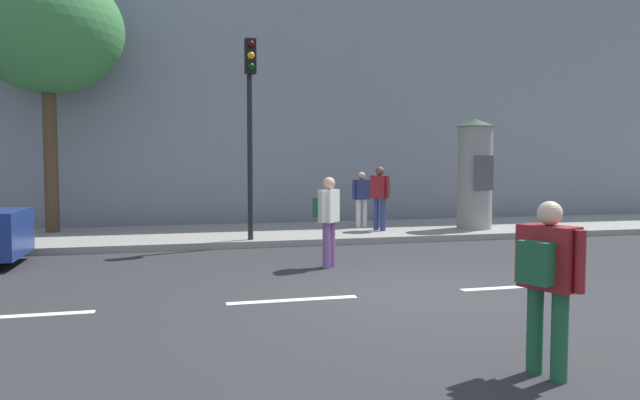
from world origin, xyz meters
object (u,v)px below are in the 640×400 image
pedestrian_in_dark_shirt (547,273)px  pedestrian_with_bag (380,193)px  pedestrian_with_backpack (328,214)px  pedestrian_tallest (361,195)px  street_tree (47,31)px  poster_column (475,173)px  traffic_light (250,107)px

pedestrian_in_dark_shirt → pedestrian_with_bag: bearing=78.2°
pedestrian_with_backpack → pedestrian_tallest: bearing=65.4°
street_tree → pedestrian_in_dark_shirt: 13.58m
street_tree → poster_column: bearing=-9.8°
pedestrian_in_dark_shirt → pedestrian_tallest: size_ratio=1.02×
poster_column → pedestrian_tallest: 3.06m
traffic_light → street_tree: bearing=149.0°
pedestrian_in_dark_shirt → pedestrian_with_bag: 9.89m
traffic_light → poster_column: bearing=8.8°
pedestrian_with_backpack → pedestrian_with_bag: 4.75m
traffic_light → street_tree: size_ratio=0.67×
pedestrian_with_bag → traffic_light: bearing=-162.2°
poster_column → pedestrian_with_backpack: size_ratio=1.79×
traffic_light → pedestrian_with_bag: (3.47, 1.11, -2.00)m
traffic_light → poster_column: traffic_light is taller
street_tree → pedestrian_with_bag: bearing=-11.7°
pedestrian_in_dark_shirt → pedestrian_with_backpack: 5.65m
traffic_light → poster_column: (6.06, 0.94, -1.51)m
poster_column → street_tree: street_tree is taller
traffic_light → pedestrian_tallest: traffic_light is taller
poster_column → pedestrian_with_bag: size_ratio=1.76×
pedestrian_with_backpack → pedestrian_in_dark_shirt: bearing=-85.4°
pedestrian_in_dark_shirt → pedestrian_tallest: bearing=80.3°
street_tree → pedestrian_with_backpack: bearing=-45.4°
poster_column → pedestrian_tallest: (-2.81, 1.03, -0.60)m
street_tree → pedestrian_tallest: size_ratio=4.39×
traffic_light → pedestrian_with_backpack: size_ratio=2.74×
poster_column → street_tree: size_ratio=0.44×
poster_column → pedestrian_with_backpack: poster_column is taller
pedestrian_with_backpack → pedestrian_with_bag: pedestrian_with_bag is taller
traffic_light → pedestrian_tallest: size_ratio=2.96×
pedestrian_tallest → pedestrian_with_backpack: bearing=-114.6°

